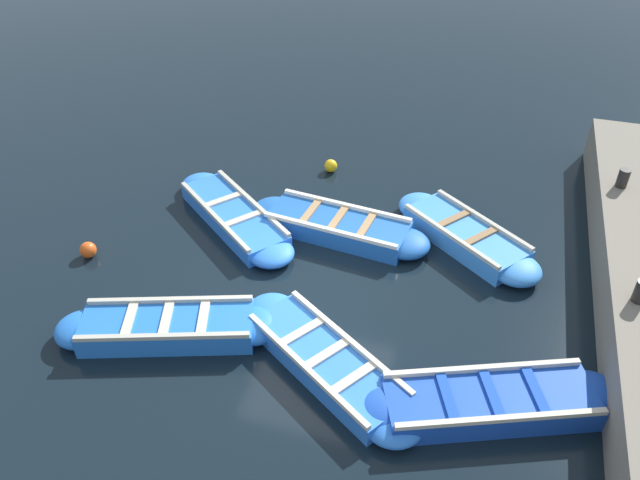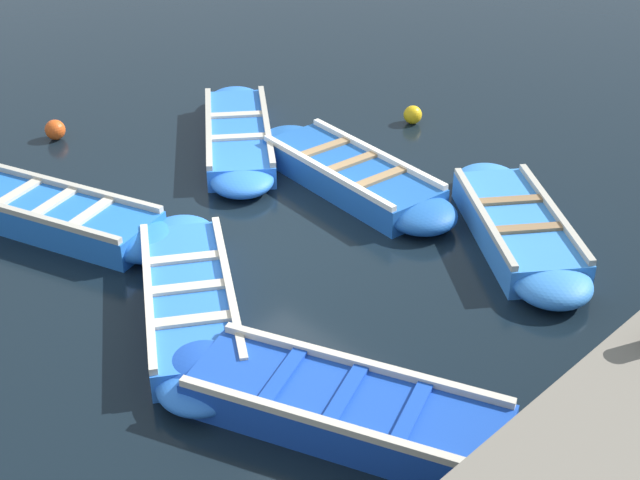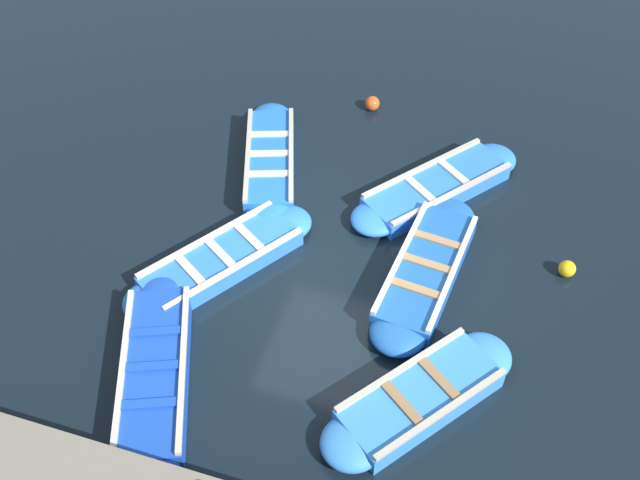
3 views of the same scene
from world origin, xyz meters
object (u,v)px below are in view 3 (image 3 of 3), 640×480
(buoy_orange_near, at_px, (372,103))
(boat_outer_left, at_px, (436,188))
(boat_tucked, at_px, (222,260))
(boat_outer_right, at_px, (426,271))
(boat_near_quay, at_px, (155,374))
(boat_end_of_row, at_px, (420,398))
(buoy_yellow_far, at_px, (567,269))
(boat_mid_row, at_px, (270,161))

(buoy_orange_near, bearing_deg, boat_outer_left, 39.65)
(boat_tucked, bearing_deg, boat_outer_right, 102.91)
(boat_near_quay, relative_size, buoy_orange_near, 12.77)
(boat_end_of_row, distance_m, boat_tucked, 3.94)
(boat_outer_left, relative_size, buoy_yellow_far, 11.95)
(buoy_orange_near, bearing_deg, boat_tucked, -14.94)
(boat_mid_row, bearing_deg, boat_tucked, 1.54)
(boat_outer_left, bearing_deg, boat_near_quay, -31.40)
(boat_near_quay, bearing_deg, buoy_yellow_far, 124.82)
(buoy_yellow_far, bearing_deg, boat_tucked, -74.44)
(boat_mid_row, bearing_deg, boat_near_quay, -0.10)
(boat_near_quay, bearing_deg, buoy_orange_near, 169.18)
(boat_outer_left, xyz_separation_m, boat_tucked, (2.73, -2.99, 0.00))
(boat_near_quay, bearing_deg, boat_outer_left, 148.60)
(boat_mid_row, xyz_separation_m, buoy_yellow_far, (1.00, 5.44, -0.04))
(boat_mid_row, bearing_deg, buoy_orange_near, 149.64)
(boat_near_quay, distance_m, boat_tucked, 2.30)
(boat_end_of_row, bearing_deg, boat_tucked, -113.39)
(boat_tucked, relative_size, buoy_orange_near, 11.57)
(boat_end_of_row, relative_size, buoy_yellow_far, 11.07)
(boat_near_quay, distance_m, boat_outer_right, 4.47)
(buoy_orange_near, distance_m, buoy_yellow_far, 5.26)
(boat_end_of_row, distance_m, boat_outer_right, 2.33)
(boat_end_of_row, xyz_separation_m, boat_outer_right, (-2.30, -0.40, 0.00))
(boat_mid_row, relative_size, buoy_orange_near, 11.92)
(boat_mid_row, bearing_deg, boat_outer_right, 61.77)
(boat_outer_left, distance_m, boat_tucked, 4.05)
(boat_mid_row, distance_m, boat_outer_right, 3.72)
(boat_outer_left, height_order, boat_outer_right, boat_outer_right)
(boat_near_quay, bearing_deg, boat_tucked, 178.12)
(boat_end_of_row, relative_size, boat_mid_row, 0.88)
(buoy_yellow_far, bearing_deg, boat_end_of_row, -29.95)
(boat_tucked, distance_m, boat_mid_row, 2.50)
(boat_tucked, height_order, buoy_yellow_far, boat_tucked)
(boat_near_quay, bearing_deg, boat_outer_right, 132.65)
(buoy_orange_near, bearing_deg, buoy_yellow_far, 51.10)
(boat_near_quay, relative_size, buoy_yellow_far, 13.45)
(boat_outer_left, relative_size, boat_outer_right, 0.93)
(boat_outer_left, height_order, boat_mid_row, boat_mid_row)
(boat_end_of_row, distance_m, boat_mid_row, 5.48)
(boat_outer_left, relative_size, boat_end_of_row, 1.08)
(buoy_orange_near, height_order, buoy_yellow_far, buoy_orange_near)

